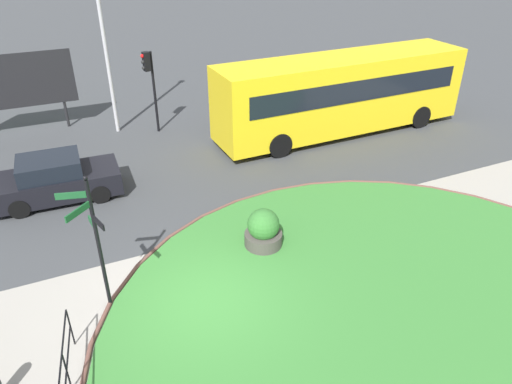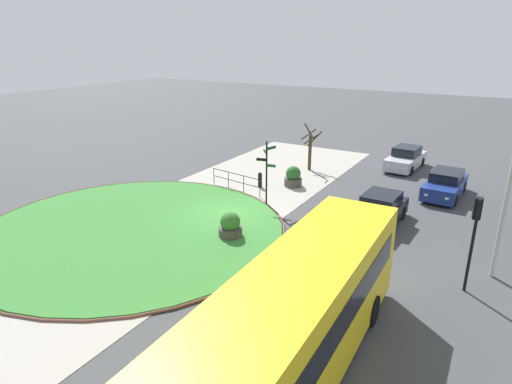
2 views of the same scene
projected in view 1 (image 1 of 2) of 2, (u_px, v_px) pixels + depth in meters
The scene contains 11 objects.
ground at pixel (206, 304), 11.78m from camera, with size 120.00×120.00×0.00m, color #3D3F42.
sidewalk_paving at pixel (232, 353), 10.44m from camera, with size 32.00×8.60×0.02m, color #9E998E.
grass_island at pixel (416, 336), 10.83m from camera, with size 14.38×14.38×0.10m, color #387A33.
grass_kerb_ring at pixel (416, 335), 10.83m from camera, with size 14.69×14.69×0.11m, color brown.
signpost_directional at pixel (94, 236), 10.69m from camera, with size 0.83×1.05×3.59m.
bus_yellow at pixel (342, 93), 20.42m from camera, with size 11.26×2.67×3.31m.
car_far_lane at pixel (56, 180), 15.92m from camera, with size 4.07×1.98×1.51m.
traffic_light_near at pixel (149, 74), 20.02m from camera, with size 0.49×0.30×3.52m.
lamppost_tall at pixel (102, 28), 19.18m from camera, with size 0.32×0.32×8.31m.
billboard_left at pixel (15, 82), 20.11m from camera, with size 4.76×0.19×3.47m.
planter_kerbside at pixel (263, 231), 13.56m from camera, with size 1.08×1.08×1.24m.
Camera 1 is at (-2.57, -8.55, 8.27)m, focal length 33.58 mm.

